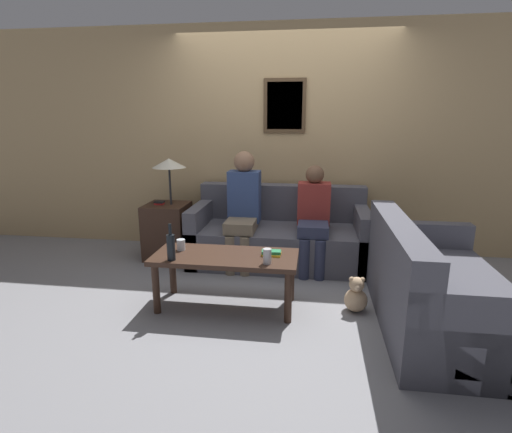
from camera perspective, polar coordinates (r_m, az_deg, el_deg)
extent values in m
plane|color=gray|center=(4.06, 2.67, -8.83)|extent=(16.00, 16.00, 0.00)
cube|color=tan|center=(4.76, 4.07, 10.67)|extent=(9.00, 0.06, 2.60)
cube|color=#4C3823|center=(4.71, 4.12, 15.51)|extent=(0.48, 0.02, 0.60)
cube|color=beige|center=(4.70, 4.11, 15.51)|extent=(0.40, 0.01, 0.52)
cube|color=#4C4C56|center=(4.44, 3.31, -4.00)|extent=(1.90, 0.90, 0.41)
cube|color=#4C4C56|center=(4.67, 3.76, 2.09)|extent=(1.90, 0.20, 0.41)
cube|color=#4C4C56|center=(4.56, -7.77, -2.14)|extent=(0.14, 0.90, 0.63)
cube|color=#4C4C56|center=(4.42, 14.79, -3.00)|extent=(0.14, 0.90, 0.63)
cube|color=#4C4C56|center=(3.43, 24.88, -10.96)|extent=(0.90, 1.65, 0.41)
cube|color=#4C4C56|center=(3.20, 19.61, -4.39)|extent=(0.20, 1.65, 0.41)
cube|color=#4C4C56|center=(2.75, 29.60, -15.32)|extent=(0.90, 0.14, 0.63)
cube|color=#4C4C56|center=(4.07, 22.12, -5.10)|extent=(0.90, 0.14, 0.63)
cube|color=#382319|center=(3.35, -4.40, -5.80)|extent=(1.20, 0.52, 0.04)
cylinder|color=#382319|center=(3.42, -14.09, -9.99)|extent=(0.06, 0.06, 0.43)
cylinder|color=#382319|center=(3.19, 4.61, -11.41)|extent=(0.06, 0.06, 0.43)
cylinder|color=#382319|center=(3.76, -11.82, -7.61)|extent=(0.06, 0.06, 0.43)
cylinder|color=#382319|center=(3.55, 5.03, -8.67)|extent=(0.06, 0.06, 0.43)
cube|color=#382319|center=(4.67, -12.51, -2.02)|extent=(0.46, 0.46, 0.62)
cylinder|color=#262628|center=(4.53, -12.17, 4.38)|extent=(0.02, 0.02, 0.43)
cone|color=beige|center=(4.50, -12.34, 7.48)|extent=(0.37, 0.37, 0.10)
cube|color=red|center=(4.60, -13.63, 1.80)|extent=(0.10, 0.07, 0.02)
cube|color=black|center=(4.59, -13.65, 2.04)|extent=(0.11, 0.09, 0.02)
cylinder|color=black|center=(3.25, -12.06, -4.36)|extent=(0.07, 0.07, 0.21)
cylinder|color=black|center=(3.21, -12.19, -1.81)|extent=(0.03, 0.03, 0.09)
cylinder|color=silver|center=(3.50, -10.67, -3.98)|extent=(0.07, 0.07, 0.09)
cube|color=gold|center=(3.32, 2.21, -5.42)|extent=(0.16, 0.11, 0.02)
cube|color=#237547|center=(3.32, 2.22, -5.09)|extent=(0.16, 0.09, 0.02)
cylinder|color=#BCBCC1|center=(3.12, 1.60, -5.70)|extent=(0.07, 0.07, 0.12)
cube|color=#756651|center=(4.21, -2.13, -1.37)|extent=(0.31, 0.43, 0.14)
cylinder|color=#756651|center=(4.11, -3.69, -5.54)|extent=(0.11, 0.11, 0.41)
cylinder|color=#756651|center=(4.08, -1.57, -5.65)|extent=(0.11, 0.11, 0.41)
cube|color=#33477A|center=(4.35, -1.66, 2.89)|extent=(0.34, 0.22, 0.55)
sphere|color=#8C664C|center=(4.30, -1.70, 7.83)|extent=(0.22, 0.22, 0.22)
cube|color=#2D334C|center=(4.14, 8.14, -1.78)|extent=(0.31, 0.43, 0.14)
cylinder|color=#2D334C|center=(4.02, 6.90, -6.06)|extent=(0.11, 0.11, 0.41)
cylinder|color=#2D334C|center=(4.02, 9.10, -6.14)|extent=(0.11, 0.11, 0.41)
cube|color=maroon|center=(4.30, 8.26, 1.86)|extent=(0.34, 0.22, 0.45)
sphere|color=brown|center=(4.24, 8.41, 5.96)|extent=(0.19, 0.19, 0.19)
sphere|color=tan|center=(3.50, 14.06, -11.51)|extent=(0.19, 0.19, 0.19)
sphere|color=tan|center=(3.44, 14.20, -9.40)|extent=(0.13, 0.13, 0.13)
sphere|color=tan|center=(3.42, 13.50, -8.71)|extent=(0.04, 0.04, 0.04)
sphere|color=tan|center=(3.43, 14.98, -8.74)|extent=(0.04, 0.04, 0.04)
sphere|color=beige|center=(3.40, 14.28, -9.83)|extent=(0.05, 0.05, 0.05)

